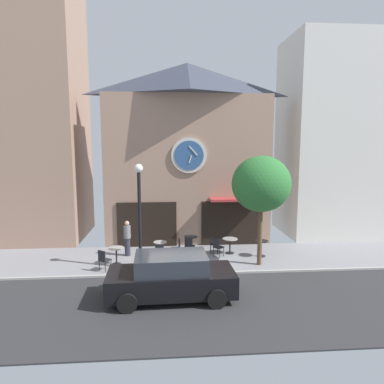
{
  "coord_description": "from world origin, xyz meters",
  "views": [
    {
      "loc": [
        -0.54,
        -13.43,
        5.27
      ],
      "look_at": [
        0.65,
        2.06,
        3.09
      ],
      "focal_mm": 32.6,
      "sensor_mm": 36.0,
      "label": 1
    }
  ],
  "objects": [
    {
      "name": "neighbor_building_left",
      "position": [
        -8.1,
        6.47,
        7.28
      ],
      "size": [
        6.0,
        4.71,
        14.57
      ],
      "color": "#9E7A66",
      "rests_on": "ground_plane"
    },
    {
      "name": "neighbor_building_right",
      "position": [
        9.16,
        6.26,
        5.57
      ],
      "size": [
        5.53,
        4.3,
        11.14
      ],
      "color": "silver",
      "rests_on": "ground_plane"
    },
    {
      "name": "cafe_chair_mid_row",
      "position": [
        -3.13,
        0.69,
        0.53
      ],
      "size": [
        0.56,
        0.56,
        0.9
      ],
      "color": "black",
      "rests_on": "ground_plane"
    },
    {
      "name": "cafe_table_center_left",
      "position": [
        0.68,
        3.19,
        0.51
      ],
      "size": [
        0.68,
        0.68,
        0.73
      ],
      "color": "black",
      "rests_on": "ground_plane"
    },
    {
      "name": "street_lamp",
      "position": [
        -1.62,
        0.81,
        2.25
      ],
      "size": [
        0.36,
        0.36,
        4.44
      ],
      "color": "black",
      "rests_on": "ground_plane"
    },
    {
      "name": "cafe_table_center",
      "position": [
        2.53,
        2.62,
        0.52
      ],
      "size": [
        0.72,
        0.72,
        0.73
      ],
      "color": "black",
      "rests_on": "ground_plane"
    },
    {
      "name": "cafe_chair_curbside",
      "position": [
        1.7,
        2.74,
        0.53
      ],
      "size": [
        0.44,
        0.44,
        0.9
      ],
      "color": "black",
      "rests_on": "ground_plane"
    },
    {
      "name": "cafe_table_near_curb",
      "position": [
        -2.71,
        1.46,
        0.52
      ],
      "size": [
        0.68,
        0.68,
        0.76
      ],
      "color": "black",
      "rests_on": "ground_plane"
    },
    {
      "name": "cafe_chair_under_awning",
      "position": [
        1.85,
        2.13,
        0.53
      ],
      "size": [
        0.57,
        0.57,
        0.9
      ],
      "color": "black",
      "rests_on": "ground_plane"
    },
    {
      "name": "cafe_table_center_right",
      "position": [
        -0.81,
        2.27,
        0.49
      ],
      "size": [
        0.61,
        0.61,
        0.74
      ],
      "color": "black",
      "rests_on": "ground_plane"
    },
    {
      "name": "cafe_chair_near_tree",
      "position": [
        -0.03,
        2.14,
        0.53
      ],
      "size": [
        0.43,
        0.43,
        0.9
      ],
      "color": "black",
      "rests_on": "ground_plane"
    },
    {
      "name": "street_tree",
      "position": [
        3.52,
        0.98,
        3.54
      ],
      "size": [
        2.52,
        2.27,
        4.75
      ],
      "color": "brown",
      "rests_on": "ground_plane"
    },
    {
      "name": "pedestrian_grey",
      "position": [
        -2.36,
        2.65,
        0.86
      ],
      "size": [
        0.43,
        0.43,
        1.67
      ],
      "color": "#2D2D38",
      "rests_on": "ground_plane"
    },
    {
      "name": "cafe_chair_facing_street",
      "position": [
        0.55,
        2.37,
        0.53
      ],
      "size": [
        0.52,
        0.52,
        0.9
      ],
      "color": "black",
      "rests_on": "ground_plane"
    },
    {
      "name": "parked_car_black",
      "position": [
        -0.38,
        -2.08,
        0.76
      ],
      "size": [
        4.35,
        2.12,
        1.55
      ],
      "color": "black",
      "rests_on": "ground_plane"
    },
    {
      "name": "ground_plane",
      "position": [
        0.0,
        -0.64,
        -0.02
      ],
      "size": [
        26.7,
        9.53,
        0.13
      ],
      "color": "gray"
    },
    {
      "name": "cafe_table_near_door",
      "position": [
        3.91,
        2.05,
        0.51
      ],
      "size": [
        0.63,
        0.63,
        0.76
      ],
      "color": "black",
      "rests_on": "ground_plane"
    },
    {
      "name": "cafe_chair_right_end",
      "position": [
        -0.81,
        1.4,
        0.53
      ],
      "size": [
        0.48,
        0.48,
        0.9
      ],
      "color": "black",
      "rests_on": "ground_plane"
    },
    {
      "name": "clock_building",
      "position": [
        0.65,
        5.32,
        4.84
      ],
      "size": [
        8.62,
        3.74,
        9.41
      ],
      "color": "#9E7A66",
      "rests_on": "ground_plane"
    }
  ]
}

